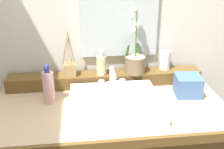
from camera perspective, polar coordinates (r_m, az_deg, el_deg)
The scene contains 10 objects.
back_ledge at distance 1.58m, azimuth -1.34°, elevation -0.86°, with size 1.09×0.11×0.07m, color brown.
sink_basin at distance 1.35m, azimuth 0.71°, elevation -6.47°, with size 0.43×0.38×0.29m.
soap_bar at distance 1.42m, azimuth -4.64°, elevation -2.76°, with size 0.07×0.04×0.02m, color beige.
potted_plant at distance 1.56m, azimuth 4.69°, elevation 2.98°, with size 0.12×0.12×0.37m.
soap_dispenser at distance 1.53m, azimuth -2.17°, elevation 2.01°, with size 0.05×0.06×0.14m.
tumbler_cup at distance 1.63m, azimuth 10.81°, elevation 2.92°, with size 0.06×0.06×0.11m, color white.
reed_diffuser at distance 1.54m, azimuth -8.60°, elevation 1.28°, with size 0.07×0.10×0.25m.
lotion_bottle at distance 1.42m, azimuth -12.88°, elevation -2.42°, with size 0.06×0.06×0.20m.
tissue_box at distance 1.52m, azimuth 15.26°, elevation -2.16°, with size 0.13×0.13×0.11m, color #4369A0.
mirror at distance 1.53m, azimuth 1.55°, elevation 13.71°, with size 0.43×0.02×0.55m, color silver.
Camera 1 is at (-0.14, -1.20, 1.53)m, focal length 44.66 mm.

